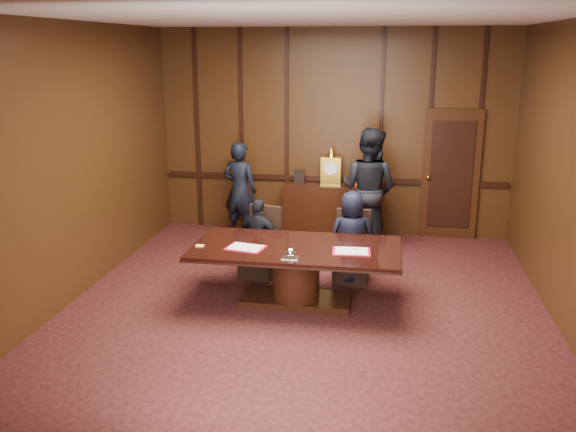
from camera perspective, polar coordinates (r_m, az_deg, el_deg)
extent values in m
plane|color=black|center=(7.67, 1.53, -8.94)|extent=(7.00, 7.00, 0.00)
plane|color=silver|center=(6.98, 1.74, 18.19)|extent=(7.00, 7.00, 0.00)
cube|color=black|center=(10.55, 4.24, 7.75)|extent=(6.00, 0.04, 3.50)
cube|color=black|center=(3.82, -5.59, -6.53)|extent=(6.00, 0.04, 3.50)
cube|color=black|center=(8.08, -20.01, 4.44)|extent=(0.04, 7.00, 3.50)
cube|color=black|center=(10.66, 4.14, 3.47)|extent=(5.90, 0.05, 0.08)
cube|color=black|center=(10.63, 14.97, 3.77)|extent=(0.95, 0.06, 2.20)
sphere|color=gold|center=(10.54, 12.98, 3.52)|extent=(0.08, 0.08, 0.08)
cube|color=black|center=(10.57, 3.98, 0.58)|extent=(1.60, 0.45, 0.90)
cube|color=black|center=(10.77, 0.23, -1.42)|extent=(0.12, 0.40, 0.06)
cube|color=black|center=(10.65, 7.69, -1.77)|extent=(0.12, 0.40, 0.06)
cube|color=gold|center=(10.42, 4.05, 4.25)|extent=(0.34, 0.18, 0.48)
cylinder|color=white|center=(10.31, 4.00, 4.47)|extent=(0.22, 0.03, 0.22)
cone|color=gold|center=(10.36, 4.08, 5.98)|extent=(0.14, 0.14, 0.16)
cube|color=black|center=(10.53, 1.06, 3.68)|extent=(0.18, 0.04, 0.22)
cube|color=red|center=(10.44, 6.78, 3.19)|extent=(0.22, 0.12, 0.12)
cube|color=black|center=(7.92, 0.75, -7.80)|extent=(1.40, 0.60, 0.08)
cylinder|color=black|center=(7.78, 0.76, -5.43)|extent=(0.60, 0.60, 0.62)
cube|color=black|center=(7.68, 0.76, -3.20)|extent=(2.62, 1.32, 0.02)
cube|color=black|center=(7.67, 0.77, -3.06)|extent=(2.60, 1.30, 0.06)
cube|color=#AF1027|center=(7.60, -3.99, -2.99)|extent=(0.51, 0.41, 0.01)
cube|color=white|center=(7.59, -3.99, -2.93)|extent=(0.45, 0.35, 0.01)
cube|color=#AF1027|center=(7.49, 5.95, -3.33)|extent=(0.48, 0.36, 0.01)
cube|color=white|center=(7.48, 5.95, -3.26)|extent=(0.42, 0.31, 0.01)
cube|color=white|center=(7.24, 0.23, -3.91)|extent=(0.20, 0.14, 0.01)
ellipsoid|color=white|center=(7.22, 0.23, -3.48)|extent=(0.13, 0.13, 0.10)
cube|color=#FFE57C|center=(7.73, -8.26, -2.77)|extent=(0.10, 0.07, 0.01)
cube|color=black|center=(8.73, -2.63, -4.18)|extent=(0.58, 0.58, 0.46)
cube|color=black|center=(8.76, -2.08, -0.74)|extent=(0.48, 0.17, 0.55)
cylinder|color=black|center=(8.63, -4.20, -5.26)|extent=(0.04, 0.04, 0.23)
cylinder|color=black|center=(8.92, -1.10, -4.52)|extent=(0.04, 0.04, 0.23)
cube|color=black|center=(8.57, 5.93, -4.64)|extent=(0.49, 0.49, 0.46)
cube|color=black|center=(8.62, 6.14, -1.11)|extent=(0.48, 0.07, 0.55)
cylinder|color=black|center=(8.44, 4.46, -5.77)|extent=(0.04, 0.04, 0.23)
cylinder|color=black|center=(8.79, 7.30, -4.96)|extent=(0.04, 0.04, 0.23)
imported|color=black|center=(8.58, -2.73, -2.16)|extent=(0.72, 0.44, 1.14)
imported|color=black|center=(8.39, 5.99, -2.03)|extent=(0.71, 0.54, 1.31)
imported|color=black|center=(10.37, -4.52, 2.42)|extent=(0.68, 0.52, 1.66)
imported|color=black|center=(9.79, 7.53, 2.48)|extent=(1.18, 1.08, 1.97)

